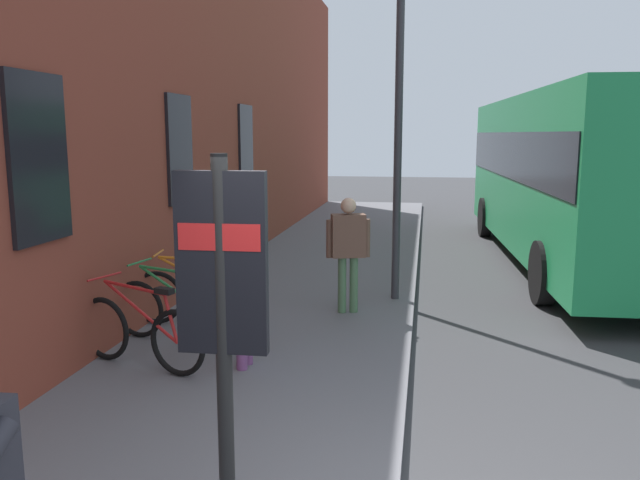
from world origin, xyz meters
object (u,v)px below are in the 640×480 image
pedestrian_crossing_street (243,275)px  city_bus (571,170)px  bicycle_under_window (140,333)px  street_lamp (399,83)px  bicycle_beside_lamp (175,311)px  transit_info_sign (222,288)px  pedestrian_by_facade (348,243)px  bicycle_by_door (196,296)px

pedestrian_crossing_street → city_bus: bearing=-33.9°
bicycle_under_window → street_lamp: (3.42, -2.57, 2.85)m
bicycle_beside_lamp → street_lamp: (2.54, -2.53, 2.85)m
transit_info_sign → city_bus: 10.74m
bicycle_under_window → street_lamp: bearing=-36.9°
pedestrian_by_facade → street_lamp: size_ratio=0.30×
bicycle_beside_lamp → pedestrian_crossing_street: 1.40m
bicycle_under_window → bicycle_by_door: bearing=-1.1°
city_bus → bicycle_beside_lamp: bearing=137.8°
bicycle_by_door → street_lamp: size_ratio=0.32×
pedestrian_by_facade → street_lamp: street_lamp is taller
bicycle_under_window → bicycle_beside_lamp: 0.89m
bicycle_beside_lamp → transit_info_sign: size_ratio=0.73×
street_lamp → pedestrian_crossing_street: bearing=155.3°
city_bus → pedestrian_by_facade: city_bus is taller
bicycle_beside_lamp → pedestrian_by_facade: size_ratio=1.07×
pedestrian_by_facade → bicycle_by_door: bearing=115.2°
bicycle_under_window → transit_info_sign: (-2.63, -1.82, 1.21)m
bicycle_beside_lamp → street_lamp: 4.58m
bicycle_beside_lamp → pedestrian_crossing_street: (-0.67, -1.06, 0.63)m
transit_info_sign → pedestrian_crossing_street: transit_info_sign is taller
bicycle_under_window → pedestrian_crossing_street: size_ratio=1.02×
city_bus → street_lamp: 5.30m
bicycle_by_door → street_lamp: bearing=-54.8°
bicycle_under_window → bicycle_beside_lamp: same height
pedestrian_crossing_street → pedestrian_by_facade: bearing=-20.1°
bicycle_beside_lamp → pedestrian_crossing_street: bearing=-122.3°
bicycle_under_window → bicycle_by_door: 1.63m
bicycle_beside_lamp → bicycle_by_door: 0.74m
bicycle_by_door → city_bus: bearing=-45.8°
bicycle_by_door → transit_info_sign: (-4.26, -1.78, 1.21)m
bicycle_under_window → bicycle_beside_lamp: (0.89, -0.04, 0.00)m
transit_info_sign → city_bus: city_bus is taller
bicycle_beside_lamp → pedestrian_crossing_street: pedestrian_crossing_street is taller
bicycle_beside_lamp → street_lamp: bearing=-44.9°
city_bus → transit_info_sign: bearing=157.8°
pedestrian_by_facade → pedestrian_crossing_street: bearing=159.9°
street_lamp → bicycle_by_door: bearing=125.2°
bicycle_under_window → transit_info_sign: transit_info_sign is taller
pedestrian_crossing_street → pedestrian_by_facade: size_ratio=1.02×
bicycle_beside_lamp → city_bus: size_ratio=0.17×
city_bus → pedestrian_crossing_street: bearing=146.1°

